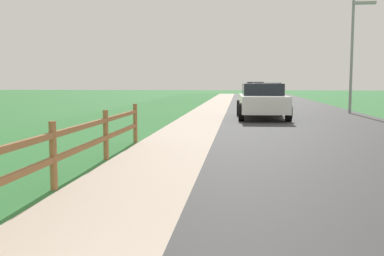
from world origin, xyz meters
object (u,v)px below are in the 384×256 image
at_px(parked_car_red, 257,92).
at_px(street_lamp, 354,46).
at_px(parked_car_beige, 266,95).
at_px(parked_suv_white, 262,100).
at_px(parked_car_silver, 255,89).

relative_size(parked_car_red, street_lamp, 0.80).
bearing_deg(parked_car_beige, street_lamp, -45.27).
distance_m(parked_suv_white, parked_car_beige, 8.00).
bearing_deg(parked_car_beige, parked_suv_white, -94.53).
bearing_deg(parked_car_red, street_lamp, -73.31).
distance_m(parked_suv_white, parked_car_silver, 28.71).
bearing_deg(parked_car_silver, parked_car_red, -90.64).
xyz_separation_m(parked_suv_white, parked_car_red, (0.46, 18.25, -0.02)).
bearing_deg(parked_suv_white, parked_car_red, 88.54).
height_order(parked_car_red, street_lamp, street_lamp).
height_order(parked_suv_white, parked_car_red, parked_suv_white).
relative_size(parked_car_beige, parked_car_red, 1.03).
xyz_separation_m(parked_suv_white, parked_car_silver, (0.58, 28.70, 0.01)).
xyz_separation_m(parked_suv_white, street_lamp, (4.81, 3.75, 2.66)).
height_order(parked_suv_white, parked_car_silver, parked_car_silver).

